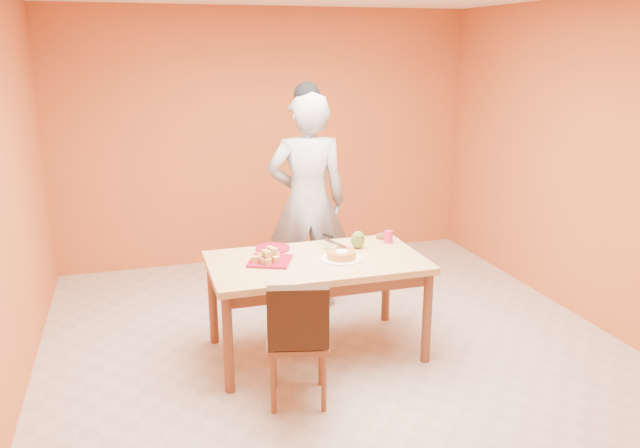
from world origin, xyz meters
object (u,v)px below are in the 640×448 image
object	(u,v)px
egg_ornament	(358,240)
magenta_glass	(388,237)
red_dinner_plate	(273,248)
person	(307,202)
dining_table	(316,271)
checker_tin	(383,236)
sponge_cake	(342,255)
pastry_platter	(270,261)
dining_chair	(298,338)

from	to	relation	value
egg_ornament	magenta_glass	xyz separation A→B (m)	(0.29, 0.06, -0.02)
red_dinner_plate	magenta_glass	xyz separation A→B (m)	(0.94, -0.11, 0.04)
person	red_dinner_plate	bearing A→B (deg)	60.91
dining_table	egg_ornament	world-z (taller)	egg_ornament
person	checker_tin	xyz separation A→B (m)	(0.49, -0.58, -0.19)
sponge_cake	egg_ornament	xyz separation A→B (m)	(0.21, 0.22, 0.03)
pastry_platter	red_dinner_plate	world-z (taller)	pastry_platter
person	checker_tin	world-z (taller)	person
dining_table	magenta_glass	world-z (taller)	magenta_glass
person	sponge_cake	distance (m)	1.00
red_dinner_plate	checker_tin	world-z (taller)	checker_tin
egg_ornament	person	bearing A→B (deg)	125.92
sponge_cake	person	bearing A→B (deg)	89.09
person	magenta_glass	bearing A→B (deg)	132.77
dining_table	magenta_glass	bearing A→B (deg)	18.38
checker_tin	person	bearing A→B (deg)	130.02
pastry_platter	sponge_cake	distance (m)	0.53
person	dining_table	bearing A→B (deg)	86.42
magenta_glass	checker_tin	distance (m)	0.13
dining_chair	red_dinner_plate	distance (m)	1.01
person	pastry_platter	xyz separation A→B (m)	(-0.54, -0.88, -0.20)
dining_table	sponge_cake	world-z (taller)	sponge_cake
sponge_cake	egg_ornament	world-z (taller)	egg_ornament
dining_table	egg_ornament	size ratio (longest dim) A/B	11.34
red_dinner_plate	magenta_glass	distance (m)	0.94
pastry_platter	egg_ornament	size ratio (longest dim) A/B	2.12
dining_table	person	size ratio (longest dim) A/B	0.83
pastry_platter	sponge_cake	world-z (taller)	sponge_cake
person	egg_ornament	size ratio (longest dim) A/B	13.71
red_dinner_plate	pastry_platter	bearing A→B (deg)	-106.60
dining_chair	red_dinner_plate	bearing A→B (deg)	100.37
sponge_cake	egg_ornament	bearing A→B (deg)	46.14
person	egg_ornament	world-z (taller)	person
person	checker_tin	distance (m)	0.78
pastry_platter	magenta_glass	bearing A→B (deg)	10.10
dining_table	red_dinner_plate	distance (m)	0.43
dining_chair	person	world-z (taller)	person
dining_chair	checker_tin	size ratio (longest dim) A/B	7.93
red_dinner_plate	sponge_cake	world-z (taller)	sponge_cake
dining_table	egg_ornament	bearing A→B (deg)	22.66
dining_chair	sponge_cake	xyz separation A→B (m)	(0.49, 0.57, 0.34)
pastry_platter	red_dinner_plate	distance (m)	0.30
dining_table	red_dinner_plate	world-z (taller)	red_dinner_plate
egg_ornament	sponge_cake	bearing A→B (deg)	-112.27
dining_table	pastry_platter	bearing A→B (deg)	172.90
dining_chair	pastry_platter	distance (m)	0.74
red_dinner_plate	magenta_glass	world-z (taller)	magenta_glass
dining_table	checker_tin	xyz separation A→B (m)	(0.68, 0.35, 0.11)
red_dinner_plate	magenta_glass	bearing A→B (deg)	-6.62
sponge_cake	checker_tin	size ratio (longest dim) A/B	1.96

